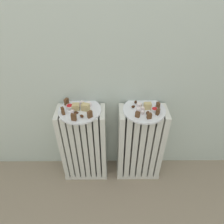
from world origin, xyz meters
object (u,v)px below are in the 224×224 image
(fork, at_px, (80,109))
(jam_bowl_left, at_px, (70,107))
(radiator_right, at_px, (140,145))
(plate_left, at_px, (80,110))
(plate_right, at_px, (144,110))
(jam_bowl_right, at_px, (155,110))
(radiator_left, at_px, (84,145))

(fork, bearing_deg, jam_bowl_left, 172.69)
(radiator_right, relative_size, plate_left, 2.28)
(plate_right, distance_m, jam_bowl_left, 0.45)
(jam_bowl_right, bearing_deg, fork, 177.08)
(radiator_right, height_order, jam_bowl_right, jam_bowl_right)
(radiator_left, bearing_deg, plate_left, 180.00)
(plate_right, height_order, jam_bowl_left, jam_bowl_left)
(radiator_right, bearing_deg, plate_left, -180.00)
(radiator_left, bearing_deg, plate_right, 0.00)
(fork, bearing_deg, plate_left, -102.81)
(radiator_left, xyz_separation_m, plate_left, (-0.00, 0.00, 0.31))
(radiator_right, xyz_separation_m, plate_left, (-0.39, -0.00, 0.31))
(radiator_right, bearing_deg, radiator_left, -180.00)
(jam_bowl_left, distance_m, jam_bowl_right, 0.51)
(jam_bowl_right, height_order, fork, jam_bowl_right)
(radiator_left, relative_size, fork, 6.73)
(plate_left, relative_size, jam_bowl_left, 5.90)
(plate_right, bearing_deg, radiator_left, 180.00)
(plate_left, distance_m, fork, 0.01)
(jam_bowl_left, height_order, fork, jam_bowl_left)
(radiator_right, relative_size, jam_bowl_right, 14.69)
(plate_right, relative_size, jam_bowl_right, 6.43)
(radiator_left, bearing_deg, fork, 77.19)
(plate_right, bearing_deg, fork, 179.47)
(radiator_left, height_order, plate_left, plate_left)
(fork, bearing_deg, plate_right, -0.53)
(plate_right, xyz_separation_m, jam_bowl_right, (0.06, -0.02, 0.02))
(plate_right, xyz_separation_m, fork, (-0.39, 0.00, 0.01))
(radiator_left, relative_size, plate_right, 2.28)
(jam_bowl_left, bearing_deg, fork, -7.31)
(plate_left, height_order, jam_bowl_right, jam_bowl_right)
(jam_bowl_left, xyz_separation_m, fork, (0.06, -0.01, -0.01))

